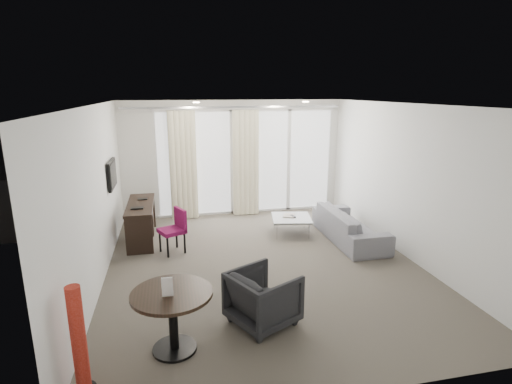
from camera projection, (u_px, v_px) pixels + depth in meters
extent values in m
cube|color=#534C42|center=(264.00, 265.00, 6.59)|extent=(5.00, 6.00, 0.00)
cube|color=white|center=(265.00, 104.00, 5.95)|extent=(5.00, 6.00, 0.00)
cube|color=silver|center=(96.00, 198.00, 5.76)|extent=(0.00, 6.00, 2.60)
cube|color=silver|center=(407.00, 181.00, 6.79)|extent=(0.00, 6.00, 2.60)
cube|color=silver|center=(345.00, 271.00, 3.43)|extent=(5.00, 0.00, 2.60)
cylinder|color=#FFE0B2|center=(196.00, 102.00, 7.28)|extent=(0.12, 0.12, 0.02)
cylinder|color=#FFE0B2|center=(306.00, 102.00, 7.71)|extent=(0.12, 0.12, 0.02)
cylinder|color=#AB291B|center=(79.00, 340.00, 3.72)|extent=(0.27, 0.27, 1.09)
imported|color=black|center=(263.00, 298.00, 4.89)|extent=(0.99, 0.98, 0.68)
imported|color=slate|center=(349.00, 225.00, 7.66)|extent=(0.78, 2.00, 0.58)
cube|color=#4D4D50|center=(237.00, 198.00, 10.93)|extent=(5.60, 3.00, 0.12)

